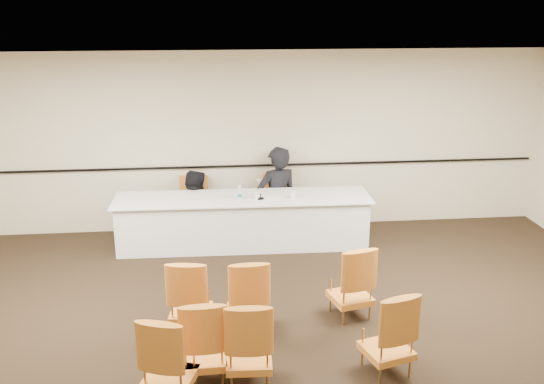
# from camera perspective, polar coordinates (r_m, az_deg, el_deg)

# --- Properties ---
(floor) EXTENTS (10.00, 10.00, 0.00)m
(floor) POSITION_cam_1_polar(r_m,az_deg,el_deg) (6.98, 0.45, -14.89)
(floor) COLOR black
(floor) RESTS_ON ground
(ceiling) EXTENTS (10.00, 10.00, 0.00)m
(ceiling) POSITION_cam_1_polar(r_m,az_deg,el_deg) (5.94, 0.52, 10.33)
(ceiling) COLOR white
(ceiling) RESTS_ON ground
(wall_back) EXTENTS (10.00, 0.04, 3.00)m
(wall_back) POSITION_cam_1_polar(r_m,az_deg,el_deg) (10.13, -2.02, 4.74)
(wall_back) COLOR beige
(wall_back) RESTS_ON ground
(wall_rail) EXTENTS (9.80, 0.04, 0.03)m
(wall_rail) POSITION_cam_1_polar(r_m,az_deg,el_deg) (10.19, -1.98, 2.50)
(wall_rail) COLOR black
(wall_rail) RESTS_ON wall_back
(panel_table) EXTENTS (4.04, 1.01, 0.80)m
(panel_table) POSITION_cam_1_polar(r_m,az_deg,el_deg) (9.63, -2.74, -2.78)
(panel_table) COLOR white
(panel_table) RESTS_ON ground
(panelist_main) EXTENTS (0.83, 0.67, 1.96)m
(panelist_main) POSITION_cam_1_polar(r_m,az_deg,el_deg) (10.18, 0.49, -1.08)
(panelist_main) COLOR black
(panelist_main) RESTS_ON ground
(panelist_main_chair) EXTENTS (0.51, 0.51, 0.95)m
(panelist_main_chair) POSITION_cam_1_polar(r_m,az_deg,el_deg) (10.19, 0.49, -1.16)
(panelist_main_chair) COLOR #BE7422
(panelist_main_chair) RESTS_ON ground
(panelist_second) EXTENTS (0.92, 0.79, 1.63)m
(panelist_second) POSITION_cam_1_polar(r_m,az_deg,el_deg) (10.23, -7.31, -2.37)
(panelist_second) COLOR black
(panelist_second) RESTS_ON ground
(panelist_second_chair) EXTENTS (0.51, 0.51, 0.95)m
(panelist_second_chair) POSITION_cam_1_polar(r_m,az_deg,el_deg) (10.17, -7.35, -1.35)
(panelist_second_chair) COLOR #BE7422
(panelist_second_chair) RESTS_ON ground
(papers) EXTENTS (0.31, 0.24, 0.00)m
(papers) POSITION_cam_1_polar(r_m,az_deg,el_deg) (9.43, -0.10, -0.59)
(papers) COLOR white
(papers) RESTS_ON panel_table
(microphone) EXTENTS (0.13, 0.22, 0.29)m
(microphone) POSITION_cam_1_polar(r_m,az_deg,el_deg) (9.35, -1.09, 0.16)
(microphone) COLOR black
(microphone) RESTS_ON panel_table
(water_bottle) EXTENTS (0.07, 0.07, 0.22)m
(water_bottle) POSITION_cam_1_polar(r_m,az_deg,el_deg) (9.38, -3.07, -0.01)
(water_bottle) COLOR #17807C
(water_bottle) RESTS_ON panel_table
(drinking_glass) EXTENTS (0.08, 0.08, 0.10)m
(drinking_glass) POSITION_cam_1_polar(r_m,az_deg,el_deg) (9.39, -1.44, -0.38)
(drinking_glass) COLOR white
(drinking_glass) RESTS_ON panel_table
(coffee_cup) EXTENTS (0.09, 0.09, 0.12)m
(coffee_cup) POSITION_cam_1_polar(r_m,az_deg,el_deg) (9.43, 1.98, -0.26)
(coffee_cup) COLOR white
(coffee_cup) RESTS_ON panel_table
(aud_chair_front_left) EXTENTS (0.57, 0.57, 0.95)m
(aud_chair_front_left) POSITION_cam_1_polar(r_m,az_deg,el_deg) (7.21, -7.70, -9.61)
(aud_chair_front_left) COLOR #BE7422
(aud_chair_front_left) RESTS_ON ground
(aud_chair_front_mid) EXTENTS (0.52, 0.52, 0.95)m
(aud_chair_front_mid) POSITION_cam_1_polar(r_m,az_deg,el_deg) (7.16, -2.29, -9.66)
(aud_chair_front_mid) COLOR #BE7422
(aud_chair_front_mid) RESTS_ON ground
(aud_chair_front_right) EXTENTS (0.61, 0.61, 0.95)m
(aud_chair_front_right) POSITION_cam_1_polar(r_m,az_deg,el_deg) (7.55, 7.43, -8.29)
(aud_chair_front_right) COLOR #BE7422
(aud_chair_front_right) RESTS_ON ground
(aud_chair_back_left) EXTENTS (0.52, 0.52, 0.95)m
(aud_chair_back_left) POSITION_cam_1_polar(r_m,az_deg,el_deg) (6.35, -6.51, -13.59)
(aud_chair_back_left) COLOR #BE7422
(aud_chair_back_left) RESTS_ON ground
(aud_chair_back_mid) EXTENTS (0.53, 0.53, 0.95)m
(aud_chair_back_mid) POSITION_cam_1_polar(r_m,az_deg,el_deg) (6.29, -2.21, -13.82)
(aud_chair_back_mid) COLOR #BE7422
(aud_chair_back_mid) RESTS_ON ground
(aud_chair_back_right) EXTENTS (0.62, 0.62, 0.95)m
(aud_chair_back_right) POSITION_cam_1_polar(r_m,az_deg,el_deg) (6.55, 10.82, -12.75)
(aud_chair_back_right) COLOR #BE7422
(aud_chair_back_right) RESTS_ON ground
(aud_chair_extra) EXTENTS (0.63, 0.63, 0.95)m
(aud_chair_extra) POSITION_cam_1_polar(r_m,az_deg,el_deg) (6.11, -9.63, -15.08)
(aud_chair_extra) COLOR #BE7422
(aud_chair_extra) RESTS_ON ground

